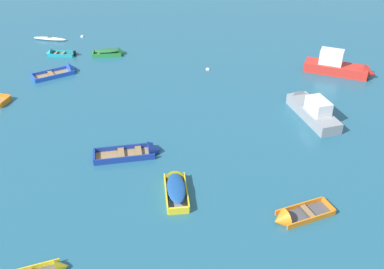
{
  "coord_description": "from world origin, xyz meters",
  "views": [
    {
      "loc": [
        6.39,
        -3.7,
        17.82
      ],
      "look_at": [
        0.0,
        23.32,
        0.15
      ],
      "focal_mm": 42.69,
      "sensor_mm": 36.0,
      "label": 1
    }
  ],
  "objects_px": {
    "rowboat_yellow_midfield_right": "(176,185)",
    "rowboat_green_far_right": "(113,52)",
    "rowboat_turquoise_back_row_center": "(55,54)",
    "mooring_buoy_between_boats_left": "(82,37)",
    "motor_launch_red_near_right": "(341,67)",
    "rowboat_blue_midfield_left": "(66,71)",
    "kayak_white_back_row_right": "(50,39)",
    "mooring_buoy_trailing": "(208,70)",
    "motor_launch_grey_outer_right": "(311,108)",
    "rowboat_orange_cluster_inner": "(290,218)",
    "rowboat_deep_blue_far_left": "(143,152)"
  },
  "relations": [
    {
      "from": "rowboat_yellow_midfield_right",
      "to": "rowboat_green_far_right",
      "type": "distance_m",
      "value": 22.24
    },
    {
      "from": "rowboat_turquoise_back_row_center",
      "to": "rowboat_green_far_right",
      "type": "height_order",
      "value": "rowboat_green_far_right"
    },
    {
      "from": "rowboat_turquoise_back_row_center",
      "to": "mooring_buoy_between_boats_left",
      "type": "distance_m",
      "value": 5.43
    },
    {
      "from": "motor_launch_red_near_right",
      "to": "rowboat_green_far_right",
      "type": "relative_size",
      "value": 1.9
    },
    {
      "from": "rowboat_blue_midfield_left",
      "to": "kayak_white_back_row_right",
      "type": "bearing_deg",
      "value": 127.05
    },
    {
      "from": "rowboat_green_far_right",
      "to": "mooring_buoy_trailing",
      "type": "distance_m",
      "value": 10.09
    },
    {
      "from": "motor_launch_grey_outer_right",
      "to": "mooring_buoy_trailing",
      "type": "relative_size",
      "value": 15.77
    },
    {
      "from": "mooring_buoy_trailing",
      "to": "rowboat_green_far_right",
      "type": "bearing_deg",
      "value": 172.79
    },
    {
      "from": "motor_launch_grey_outer_right",
      "to": "mooring_buoy_between_boats_left",
      "type": "distance_m",
      "value": 27.34
    },
    {
      "from": "motor_launch_red_near_right",
      "to": "mooring_buoy_between_boats_left",
      "type": "distance_m",
      "value": 27.38
    },
    {
      "from": "mooring_buoy_between_boats_left",
      "to": "rowboat_orange_cluster_inner",
      "type": "bearing_deg",
      "value": -45.48
    },
    {
      "from": "rowboat_blue_midfield_left",
      "to": "mooring_buoy_trailing",
      "type": "relative_size",
      "value": 10.06
    },
    {
      "from": "rowboat_blue_midfield_left",
      "to": "rowboat_green_far_right",
      "type": "height_order",
      "value": "rowboat_blue_midfield_left"
    },
    {
      "from": "rowboat_orange_cluster_inner",
      "to": "rowboat_green_far_right",
      "type": "bearing_deg",
      "value": 132.74
    },
    {
      "from": "motor_launch_red_near_right",
      "to": "rowboat_green_far_right",
      "type": "bearing_deg",
      "value": -178.21
    },
    {
      "from": "rowboat_turquoise_back_row_center",
      "to": "mooring_buoy_between_boats_left",
      "type": "xyz_separation_m",
      "value": [
        0.46,
        5.41,
        -0.15
      ]
    },
    {
      "from": "rowboat_deep_blue_far_left",
      "to": "motor_launch_red_near_right",
      "type": "height_order",
      "value": "motor_launch_red_near_right"
    },
    {
      "from": "rowboat_deep_blue_far_left",
      "to": "mooring_buoy_between_boats_left",
      "type": "distance_m",
      "value": 24.15
    },
    {
      "from": "rowboat_blue_midfield_left",
      "to": "mooring_buoy_between_boats_left",
      "type": "bearing_deg",
      "value": 105.79
    },
    {
      "from": "rowboat_orange_cluster_inner",
      "to": "kayak_white_back_row_right",
      "type": "xyz_separation_m",
      "value": [
        -26.68,
        22.4,
        0.01
      ]
    },
    {
      "from": "kayak_white_back_row_right",
      "to": "rowboat_yellow_midfield_right",
      "type": "xyz_separation_m",
      "value": [
        19.75,
        -21.27,
        0.18
      ]
    },
    {
      "from": "rowboat_orange_cluster_inner",
      "to": "mooring_buoy_between_boats_left",
      "type": "xyz_separation_m",
      "value": [
        -23.74,
        24.14,
        -0.16
      ]
    },
    {
      "from": "rowboat_yellow_midfield_right",
      "to": "rowboat_deep_blue_far_left",
      "type": "bearing_deg",
      "value": 135.39
    },
    {
      "from": "motor_launch_grey_outer_right",
      "to": "rowboat_turquoise_back_row_center",
      "type": "bearing_deg",
      "value": 165.58
    },
    {
      "from": "rowboat_yellow_midfield_right",
      "to": "rowboat_green_far_right",
      "type": "bearing_deg",
      "value": 121.52
    },
    {
      "from": "kayak_white_back_row_right",
      "to": "mooring_buoy_between_boats_left",
      "type": "distance_m",
      "value": 3.43
    },
    {
      "from": "rowboat_deep_blue_far_left",
      "to": "rowboat_turquoise_back_row_center",
      "type": "distance_m",
      "value": 20.25
    },
    {
      "from": "rowboat_yellow_midfield_right",
      "to": "mooring_buoy_between_boats_left",
      "type": "relative_size",
      "value": 10.26
    },
    {
      "from": "rowboat_blue_midfield_left",
      "to": "rowboat_yellow_midfield_right",
      "type": "xyz_separation_m",
      "value": [
        14.24,
        -13.98,
        0.17
      ]
    },
    {
      "from": "rowboat_orange_cluster_inner",
      "to": "motor_launch_grey_outer_right",
      "type": "relative_size",
      "value": 0.6
    },
    {
      "from": "motor_launch_red_near_right",
      "to": "mooring_buoy_trailing",
      "type": "xyz_separation_m",
      "value": [
        -11.99,
        -1.95,
        -0.69
      ]
    },
    {
      "from": "rowboat_yellow_midfield_right",
      "to": "motor_launch_grey_outer_right",
      "type": "bearing_deg",
      "value": 54.94
    },
    {
      "from": "rowboat_orange_cluster_inner",
      "to": "rowboat_deep_blue_far_left",
      "type": "xyz_separation_m",
      "value": [
        -10.07,
        4.22,
        0.04
      ]
    },
    {
      "from": "rowboat_turquoise_back_row_center",
      "to": "rowboat_yellow_midfield_right",
      "type": "bearing_deg",
      "value": -45.56
    },
    {
      "from": "rowboat_deep_blue_far_left",
      "to": "mooring_buoy_trailing",
      "type": "distance_m",
      "value": 14.68
    },
    {
      "from": "rowboat_orange_cluster_inner",
      "to": "rowboat_blue_midfield_left",
      "type": "height_order",
      "value": "rowboat_blue_midfield_left"
    },
    {
      "from": "rowboat_deep_blue_far_left",
      "to": "rowboat_blue_midfield_left",
      "type": "distance_m",
      "value": 15.55
    },
    {
      "from": "rowboat_turquoise_back_row_center",
      "to": "motor_launch_red_near_right",
      "type": "xyz_separation_m",
      "value": [
        27.63,
        2.04,
        0.54
      ]
    },
    {
      "from": "rowboat_turquoise_back_row_center",
      "to": "mooring_buoy_trailing",
      "type": "height_order",
      "value": "rowboat_turquoise_back_row_center"
    },
    {
      "from": "kayak_white_back_row_right",
      "to": "rowboat_orange_cluster_inner",
      "type": "bearing_deg",
      "value": -40.01
    },
    {
      "from": "rowboat_green_far_right",
      "to": "motor_launch_red_near_right",
      "type": "bearing_deg",
      "value": 1.79
    },
    {
      "from": "motor_launch_red_near_right",
      "to": "mooring_buoy_between_boats_left",
      "type": "bearing_deg",
      "value": 172.94
    },
    {
      "from": "mooring_buoy_between_boats_left",
      "to": "motor_launch_red_near_right",
      "type": "bearing_deg",
      "value": -7.06
    },
    {
      "from": "rowboat_turquoise_back_row_center",
      "to": "rowboat_blue_midfield_left",
      "type": "height_order",
      "value": "rowboat_blue_midfield_left"
    },
    {
      "from": "motor_launch_grey_outer_right",
      "to": "kayak_white_back_row_right",
      "type": "relative_size",
      "value": 1.64
    },
    {
      "from": "rowboat_deep_blue_far_left",
      "to": "rowboat_blue_midfield_left",
      "type": "xyz_separation_m",
      "value": [
        -11.11,
        10.88,
        -0.02
      ]
    },
    {
      "from": "rowboat_turquoise_back_row_center",
      "to": "rowboat_green_far_right",
      "type": "xyz_separation_m",
      "value": [
        5.63,
        1.36,
        0.14
      ]
    },
    {
      "from": "mooring_buoy_trailing",
      "to": "kayak_white_back_row_right",
      "type": "bearing_deg",
      "value": 168.85
    },
    {
      "from": "motor_launch_red_near_right",
      "to": "kayak_white_back_row_right",
      "type": "bearing_deg",
      "value": 176.92
    },
    {
      "from": "rowboat_turquoise_back_row_center",
      "to": "rowboat_yellow_midfield_right",
      "type": "xyz_separation_m",
      "value": [
        17.26,
        -17.6,
        0.2
      ]
    }
  ]
}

